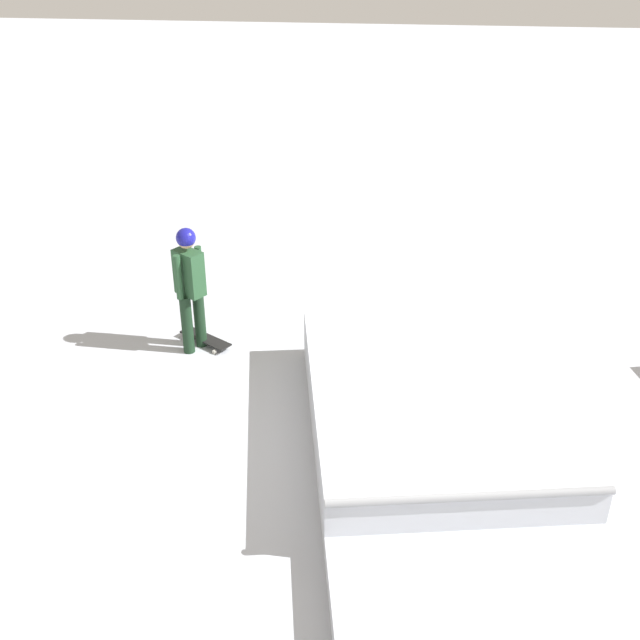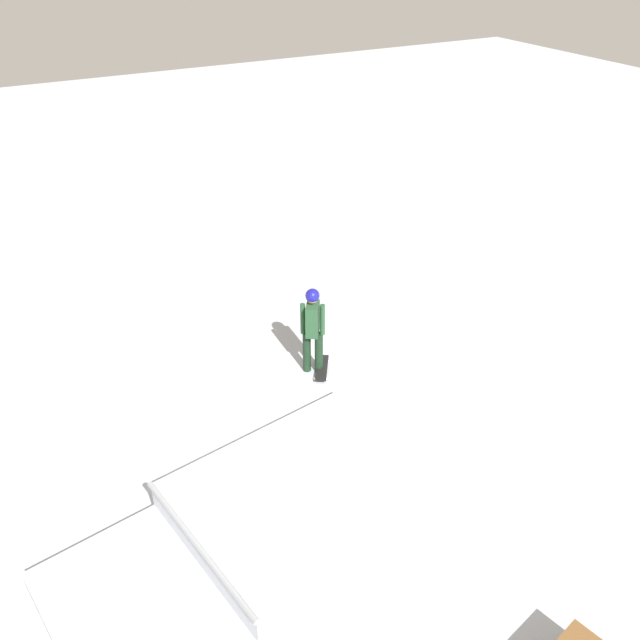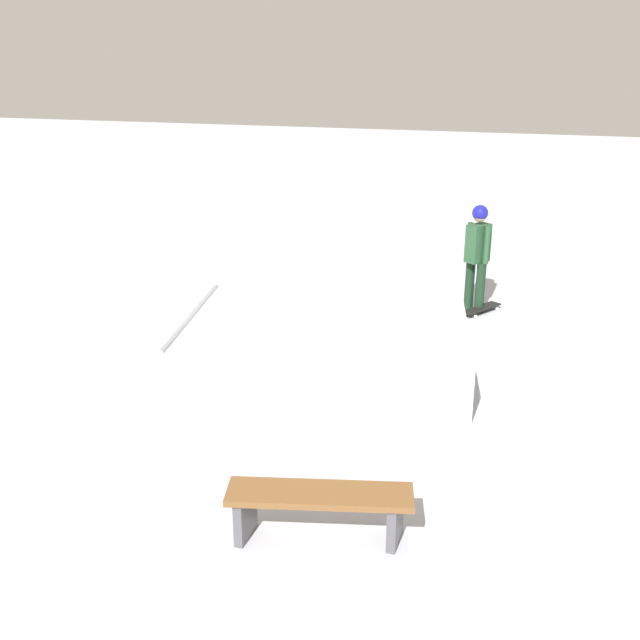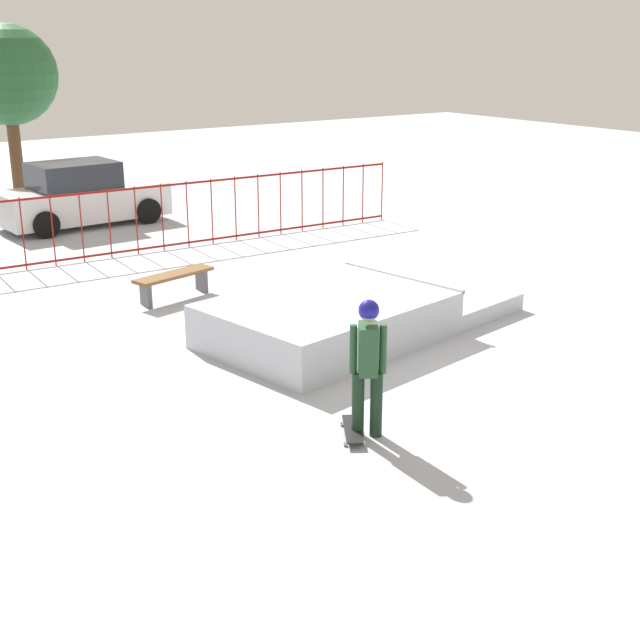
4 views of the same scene
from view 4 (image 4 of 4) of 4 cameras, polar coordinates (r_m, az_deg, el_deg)
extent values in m
plane|color=#B2B7C1|center=(13.75, 1.82, -1.51)|extent=(60.00, 60.00, 0.00)
cube|color=silver|center=(13.73, 0.47, 0.01)|extent=(3.99, 3.18, 0.70)
cube|color=silver|center=(15.73, 7.40, 1.50)|extent=(2.22, 2.87, 0.30)
cylinder|color=gray|center=(14.90, 5.35, 2.82)|extent=(0.52, 2.58, 0.08)
cylinder|color=black|center=(10.53, 3.70, -5.53)|extent=(0.15, 0.15, 0.82)
cylinder|color=black|center=(10.51, 2.50, -5.55)|extent=(0.15, 0.15, 0.82)
cube|color=#264C2D|center=(10.25, 3.17, -1.91)|extent=(0.40, 0.44, 0.60)
cylinder|color=#264C2D|center=(10.27, 4.14, -1.90)|extent=(0.09, 0.09, 0.60)
cylinder|color=#264C2D|center=(10.24, 2.19, -1.92)|extent=(0.09, 0.09, 0.60)
sphere|color=tan|center=(10.11, 3.21, 0.49)|extent=(0.22, 0.22, 0.22)
sphere|color=navy|center=(10.10, 3.21, 0.65)|extent=(0.25, 0.25, 0.25)
cube|color=black|center=(10.66, 2.14, -7.14)|extent=(0.60, 0.78, 0.02)
cylinder|color=silver|center=(10.44, 2.90, -8.05)|extent=(0.06, 0.06, 0.06)
cylinder|color=silver|center=(10.42, 1.62, -8.08)|extent=(0.06, 0.06, 0.06)
cylinder|color=silver|center=(10.94, 2.62, -6.75)|extent=(0.06, 0.06, 0.06)
cylinder|color=silver|center=(10.93, 1.41, -6.77)|extent=(0.06, 0.06, 0.06)
cylinder|color=maroon|center=(19.55, -11.22, 8.52)|extent=(12.85, 0.43, 0.05)
cylinder|color=maroon|center=(19.82, -10.98, 4.67)|extent=(12.85, 0.43, 0.05)
cylinder|color=maroon|center=(18.84, -18.86, 5.35)|extent=(0.03, 0.03, 1.50)
cylinder|color=maroon|center=(18.99, -17.08, 5.62)|extent=(0.03, 0.03, 1.50)
cylinder|color=maroon|center=(19.16, -15.33, 5.89)|extent=(0.03, 0.03, 1.50)
cylinder|color=maroon|center=(19.36, -13.61, 6.14)|extent=(0.03, 0.03, 1.50)
cylinder|color=maroon|center=(19.57, -11.92, 6.39)|extent=(0.03, 0.03, 1.50)
cylinder|color=maroon|center=(19.79, -10.27, 6.62)|extent=(0.03, 0.03, 1.50)
cylinder|color=maroon|center=(20.03, -8.66, 6.85)|extent=(0.03, 0.03, 1.50)
cylinder|color=maroon|center=(20.29, -7.09, 7.06)|extent=(0.03, 0.03, 1.50)
cylinder|color=maroon|center=(20.56, -5.55, 7.26)|extent=(0.03, 0.03, 1.50)
cylinder|color=maroon|center=(20.85, -4.05, 7.46)|extent=(0.03, 0.03, 1.50)
cylinder|color=maroon|center=(21.15, -2.60, 7.64)|extent=(0.03, 0.03, 1.50)
cylinder|color=maroon|center=(21.46, -1.18, 7.81)|extent=(0.03, 0.03, 1.50)
cylinder|color=maroon|center=(21.79, 0.19, 7.97)|extent=(0.03, 0.03, 1.50)
cylinder|color=maroon|center=(22.13, 1.53, 8.13)|extent=(0.03, 0.03, 1.50)
cylinder|color=maroon|center=(22.48, 2.82, 8.27)|extent=(0.03, 0.03, 1.50)
cylinder|color=maroon|center=(22.84, 4.08, 8.41)|extent=(0.03, 0.03, 1.50)
cube|color=brown|center=(16.14, -9.54, 2.93)|extent=(1.65, 0.75, 0.06)
cube|color=#4C4C51|center=(15.82, -11.32, 1.61)|extent=(0.08, 0.36, 0.42)
cube|color=#4C4C51|center=(16.60, -7.75, 2.59)|extent=(0.08, 0.36, 0.42)
cube|color=white|center=(23.00, -15.21, 7.41)|extent=(4.19, 1.94, 0.80)
cube|color=#262B33|center=(22.80, -15.82, 9.11)|extent=(2.09, 1.62, 0.64)
cylinder|color=black|center=(24.35, -13.06, 7.57)|extent=(0.65, 0.26, 0.64)
cylinder|color=black|center=(22.85, -11.18, 7.02)|extent=(0.65, 0.26, 0.64)
cylinder|color=black|center=(23.34, -19.05, 6.60)|extent=(0.65, 0.26, 0.64)
cylinder|color=black|center=(21.77, -17.50, 5.97)|extent=(0.65, 0.26, 0.64)
cylinder|color=brown|center=(26.89, -19.28, 10.24)|extent=(0.35, 0.35, 2.70)
sphere|color=#275C2F|center=(26.71, -19.78, 14.86)|extent=(2.78, 2.78, 2.78)
camera|label=1|loc=(17.90, 21.76, 19.58)|focal=43.99mm
camera|label=2|loc=(19.70, -2.33, 26.06)|focal=37.29mm
camera|label=3|loc=(20.09, -21.35, 15.42)|focal=42.59mm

